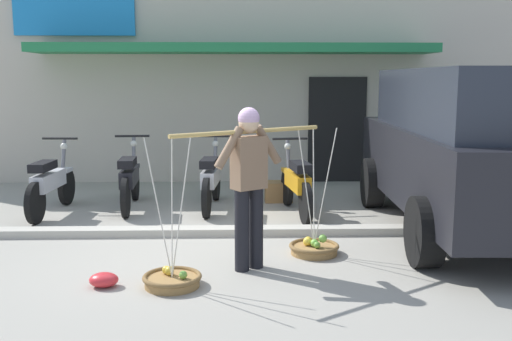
% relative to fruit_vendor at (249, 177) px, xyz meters
% --- Properties ---
extents(ground_plane, '(90.00, 90.00, 0.00)m').
position_rel_fruit_vendor_xyz_m(ground_plane, '(-0.58, 0.64, -0.98)').
color(ground_plane, '#9E998C').
extents(sidewalk_curb, '(20.00, 0.24, 0.10)m').
position_rel_fruit_vendor_xyz_m(sidewalk_curb, '(-0.58, 1.34, -0.93)').
color(sidewalk_curb, '#BAB4A5').
rests_on(sidewalk_curb, ground).
extents(fruit_vendor, '(1.52, 1.04, 1.70)m').
position_rel_fruit_vendor_xyz_m(fruit_vendor, '(0.00, 0.00, 0.00)').
color(fruit_vendor, black).
rests_on(fruit_vendor, ground).
extents(fruit_basket_left_side, '(0.57, 0.57, 1.45)m').
position_rel_fruit_vendor_xyz_m(fruit_basket_left_side, '(-0.75, -0.50, -0.90)').
color(fruit_basket_left_side, '#9E7542').
rests_on(fruit_basket_left_side, ground).
extents(fruit_basket_right_side, '(0.57, 0.57, 1.45)m').
position_rel_fruit_vendor_xyz_m(fruit_basket_right_side, '(0.75, 0.50, -0.90)').
color(fruit_basket_right_side, '#9E7542').
rests_on(fruit_basket_right_side, ground).
extents(motorcycle_nearest_shop, '(0.54, 1.82, 1.09)m').
position_rel_fruit_vendor_xyz_m(motorcycle_nearest_shop, '(-2.86, 2.58, -0.53)').
color(motorcycle_nearest_shop, black).
rests_on(motorcycle_nearest_shop, ground).
extents(motorcycle_second_in_row, '(0.54, 1.82, 1.09)m').
position_rel_fruit_vendor_xyz_m(motorcycle_second_in_row, '(-1.77, 2.91, -0.53)').
color(motorcycle_second_in_row, black).
rests_on(motorcycle_second_in_row, ground).
extents(motorcycle_third_in_row, '(0.54, 1.82, 1.09)m').
position_rel_fruit_vendor_xyz_m(motorcycle_third_in_row, '(-0.53, 2.86, -0.53)').
color(motorcycle_third_in_row, black).
rests_on(motorcycle_third_in_row, ground).
extents(motorcycle_end_of_row, '(0.54, 1.82, 1.09)m').
position_rel_fruit_vendor_xyz_m(motorcycle_end_of_row, '(0.73, 2.44, -0.53)').
color(motorcycle_end_of_row, black).
rests_on(motorcycle_end_of_row, ground).
extents(parked_truck, '(2.30, 4.87, 2.10)m').
position_rel_fruit_vendor_xyz_m(parked_truck, '(2.86, 1.41, 0.15)').
color(parked_truck, black).
rests_on(parked_truck, ground).
extents(storefront_building, '(13.00, 6.00, 4.20)m').
position_rel_fruit_vendor_xyz_m(storefront_building, '(-0.18, 7.69, 1.12)').
color(storefront_building, beige).
rests_on(storefront_building, ground).
extents(plastic_litter_bag, '(0.28, 0.22, 0.14)m').
position_rel_fruit_vendor_xyz_m(plastic_litter_bag, '(-1.41, -0.50, -0.91)').
color(plastic_litter_bag, red).
rests_on(plastic_litter_bag, ground).
extents(wooden_crate, '(0.44, 0.36, 0.32)m').
position_rel_fruit_vendor_xyz_m(wooden_crate, '(0.54, 3.38, -0.82)').
color(wooden_crate, olive).
rests_on(wooden_crate, ground).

